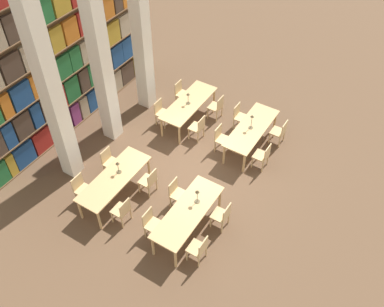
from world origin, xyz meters
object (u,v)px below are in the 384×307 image
at_px(desk_lamp_0, 197,194).
at_px(chair_15, 181,93).
at_px(reading_table_0, 188,213).
at_px(chair_2, 222,215).
at_px(chair_10, 149,181).
at_px(reading_table_3, 189,104).
at_px(chair_14, 217,107).
at_px(pillar_left, 50,88).
at_px(chair_6, 280,132).
at_px(pillar_center, 99,53).
at_px(chair_9, 82,188).
at_px(desk_lamp_2, 118,166).
at_px(pillar_right, 140,24).
at_px(chair_3, 177,193).
at_px(reading_table_2, 114,180).
at_px(chair_11, 110,161).
at_px(desk_lamp_3, 188,96).
at_px(chair_7, 240,116).
at_px(chair_0, 199,249).
at_px(chair_8, 122,210).
at_px(desk_lamp_1, 252,119).
at_px(chair_5, 221,138).
at_px(chair_12, 198,127).
at_px(chair_13, 161,112).
at_px(chair_4, 263,155).
at_px(reading_table_1, 251,129).
at_px(chair_1, 152,223).

bearing_deg(desk_lamp_0, chair_15, 37.70).
distance_m(reading_table_0, chair_2, 0.91).
distance_m(chair_10, reading_table_3, 3.25).
bearing_deg(chair_14, pillar_left, 150.71).
distance_m(desk_lamp_0, chair_6, 3.97).
relative_size(pillar_center, chair_15, 6.86).
distance_m(chair_9, desk_lamp_2, 1.20).
relative_size(desk_lamp_0, reading_table_3, 0.19).
height_order(pillar_right, chair_14, pillar_right).
distance_m(chair_3, reading_table_2, 1.73).
relative_size(chair_2, chair_11, 1.00).
height_order(reading_table_2, desk_lamp_3, desk_lamp_3).
bearing_deg(chair_15, chair_11, 0.04).
height_order(chair_2, chair_10, same).
height_order(reading_table_0, chair_7, chair_7).
xyz_separation_m(chair_9, chair_15, (4.97, 0.00, 0.00)).
distance_m(chair_0, chair_3, 1.81).
xyz_separation_m(chair_8, chair_10, (1.19, 0.00, 0.00)).
xyz_separation_m(desk_lamp_1, reading_table_2, (-3.73, 2.23, -0.42)).
height_order(pillar_center, chair_11, pillar_center).
relative_size(pillar_left, chair_7, 6.86).
height_order(chair_3, chair_7, same).
distance_m(chair_5, chair_15, 2.57).
bearing_deg(chair_6, chair_12, 117.26).
bearing_deg(pillar_right, chair_12, -103.78).
height_order(reading_table_0, chair_13, chair_13).
relative_size(chair_4, chair_7, 1.00).
distance_m(reading_table_1, chair_10, 3.52).
bearing_deg(reading_table_2, chair_11, 48.88).
height_order(chair_9, reading_table_3, chair_9).
relative_size(reading_table_0, chair_9, 2.66).
xyz_separation_m(chair_7, chair_13, (-1.16, 2.25, 0.00)).
relative_size(reading_table_1, chair_11, 2.66).
distance_m(chair_5, reading_table_3, 1.68).
bearing_deg(desk_lamp_0, chair_12, 30.91).
xyz_separation_m(chair_2, chair_13, (2.55, 3.67, 0.00)).
bearing_deg(reading_table_1, reading_table_2, 149.15).
xyz_separation_m(reading_table_3, chair_12, (-0.56, -0.70, -0.22)).
distance_m(pillar_center, reading_table_1, 4.94).
distance_m(chair_11, desk_lamp_2, 0.97).
xyz_separation_m(pillar_center, desk_lamp_3, (1.78, -1.74, -1.95)).
bearing_deg(pillar_center, chair_4, -75.42).
relative_size(desk_lamp_1, chair_9, 0.57).
xyz_separation_m(chair_1, chair_9, (-0.08, 2.28, 0.00)).
bearing_deg(reading_table_0, chair_0, -131.26).
distance_m(chair_5, chair_6, 1.84).
xyz_separation_m(chair_0, chair_11, (1.11, 3.67, 0.00)).
bearing_deg(pillar_center, chair_7, -53.50).
height_order(pillar_left, chair_11, pillar_left).
bearing_deg(reading_table_3, reading_table_2, -179.96).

